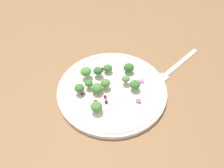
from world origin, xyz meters
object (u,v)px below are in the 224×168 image
object	(u,v)px
broccoli_floret_1	(86,72)
fork	(175,67)
plate	(112,89)
broccoli_floret_2	(126,79)
broccoli_floret_0	(135,85)

from	to	relation	value
broccoli_floret_1	fork	bearing A→B (deg)	-112.10
plate	broccoli_floret_2	size ratio (longest dim) A/B	13.65
plate	broccoli_floret_1	distance (cm)	7.82
plate	broccoli_floret_0	size ratio (longest dim) A/B	10.47
plate	fork	bearing A→B (deg)	-97.86
broccoli_floret_0	broccoli_floret_1	bearing A→B (deg)	36.88
broccoli_floret_1	broccoli_floret_2	world-z (taller)	broccoli_floret_1
broccoli_floret_2	fork	size ratio (longest dim) A/B	0.11
broccoli_floret_0	broccoli_floret_2	distance (cm)	2.79
plate	broccoli_floret_1	size ratio (longest dim) A/B	9.57
broccoli_floret_2	fork	world-z (taller)	broccoli_floret_2
broccoli_floret_1	broccoli_floret_2	size ratio (longest dim) A/B	1.43
fork	broccoli_floret_2	bearing A→B (deg)	83.47
broccoli_floret_1	broccoli_floret_2	xyz separation A→B (cm)	(-7.42, -6.88, -0.30)
broccoli_floret_1	broccoli_floret_0	bearing A→B (deg)	-143.12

